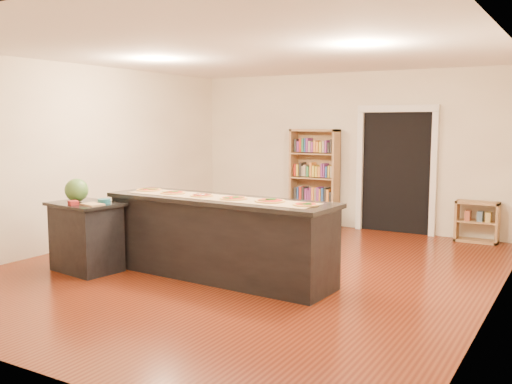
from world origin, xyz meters
The scene contains 18 objects.
room centered at (0.00, 0.00, 1.40)m, with size 6.00×7.00×2.80m.
doorway centered at (0.90, 3.46, 1.20)m, with size 1.40×0.09×2.21m.
kitchen_island centered at (-0.10, -0.54, 0.50)m, with size 3.04×0.82×1.00m.
side_counter centered at (-1.76, -1.13, 0.45)m, with size 0.90×0.66×0.89m.
bookshelf centered at (-0.57, 3.29, 0.90)m, with size 0.90×0.32×1.79m, color #A87F51.
low_shelf centered at (2.29, 3.31, 0.33)m, with size 0.66×0.28×0.66m, color #A87F51.
waste_bin centered at (-0.12, 3.07, 0.19)m, with size 0.26×0.26×0.38m, color #529BB7.
kraft_paper centered at (-0.10, -0.54, 1.00)m, with size 2.64×0.47×0.00m, color tan.
watermelon centered at (-1.93, -1.12, 1.04)m, with size 0.30×0.30×0.30m, color #144214.
cutting_board centered at (-1.52, -1.24, 0.90)m, with size 0.28×0.19×0.02m, color tan.
package_red centered at (-1.74, -1.34, 0.92)m, with size 0.14×0.10×0.05m, color maroon.
package_teal centered at (-1.49, -1.07, 0.92)m, with size 0.16×0.16×0.06m, color #195966.
pizza_a centered at (-1.31, -0.42, 1.02)m, with size 0.32×0.32×0.02m.
pizza_b centered at (-0.83, -0.52, 1.02)m, with size 0.32×0.32×0.02m.
pizza_c centered at (-0.34, -0.55, 1.02)m, with size 0.28×0.28×0.02m.
pizza_d centered at (0.14, -0.57, 1.02)m, with size 0.31×0.31×0.02m.
pizza_e centered at (0.63, -0.55, 1.02)m, with size 0.34×0.34×0.02m.
pizza_f centered at (1.11, -0.61, 1.02)m, with size 0.30×0.30×0.02m.
Camera 1 is at (3.80, -6.26, 1.93)m, focal length 40.00 mm.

